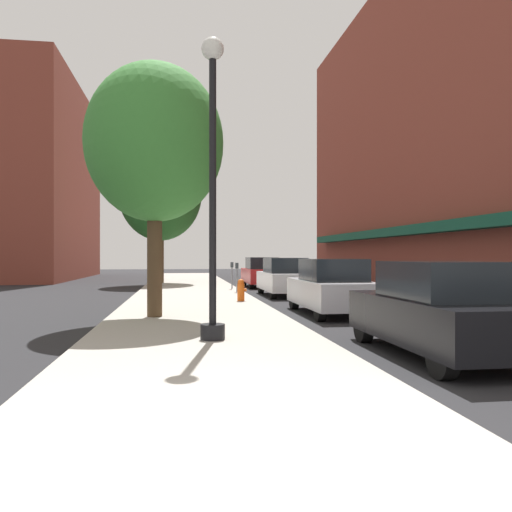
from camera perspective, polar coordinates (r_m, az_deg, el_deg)
name	(u,v)px	position (r m, az deg, el deg)	size (l,w,h in m)	color
ground_plane	(282,295)	(22.97, 2.92, -4.34)	(90.00, 90.00, 0.00)	#232326
sidewalk_slab	(191,293)	(23.53, -7.18, -4.09)	(4.80, 50.00, 0.12)	#A8A399
building_right_brick	(465,116)	(31.59, 21.97, 14.15)	(6.80, 40.00, 18.95)	brown
building_far_background	(41,183)	(43.14, -22.58, 7.40)	(6.80, 18.00, 14.59)	brown
lamppost	(213,182)	(10.23, -4.79, 8.15)	(0.48, 0.48, 5.90)	black
fire_hydrant	(241,290)	(18.69, -1.66, -3.75)	(0.33, 0.26, 0.79)	#E05614
parking_meter_near	(237,273)	(23.30, -2.12, -1.94)	(0.14, 0.09, 1.31)	slate
parking_meter_far	(232,272)	(25.53, -2.66, -1.76)	(0.14, 0.09, 1.31)	slate
tree_near	(160,193)	(31.72, -10.48, 6.79)	(4.95, 4.95, 8.22)	#4C3823
tree_mid	(155,144)	(14.48, -11.10, 12.05)	(3.70, 3.70, 6.80)	#4C3823
car_black	(440,310)	(9.58, 19.56, -5.65)	(1.80, 4.30, 1.66)	black
car_silver	(331,287)	(15.62, 8.31, -3.44)	(1.80, 4.30, 1.66)	black
car_white	(284,277)	(22.49, 3.14, -2.37)	(1.80, 4.30, 1.66)	black
car_red	(261,273)	(28.81, 0.60, -1.83)	(1.80, 4.30, 1.66)	black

